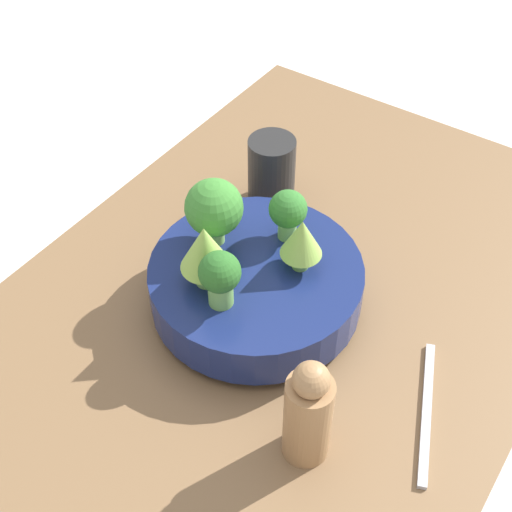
{
  "coord_description": "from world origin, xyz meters",
  "views": [
    {
      "loc": [
        -0.49,
        -0.31,
        0.71
      ],
      "look_at": [
        -0.01,
        0.02,
        0.12
      ],
      "focal_mm": 50.0,
      "sensor_mm": 36.0,
      "label": 1
    }
  ],
  "objects_px": {
    "bowl": "(256,284)",
    "pepper_mill": "(308,413)",
    "fork": "(426,411)",
    "cup": "(272,172)"
  },
  "relations": [
    {
      "from": "pepper_mill",
      "to": "fork",
      "type": "relative_size",
      "value": 0.82
    },
    {
      "from": "pepper_mill",
      "to": "fork",
      "type": "bearing_deg",
      "value": -37.98
    },
    {
      "from": "bowl",
      "to": "pepper_mill",
      "type": "height_order",
      "value": "pepper_mill"
    },
    {
      "from": "cup",
      "to": "fork",
      "type": "bearing_deg",
      "value": -120.64
    },
    {
      "from": "bowl",
      "to": "cup",
      "type": "height_order",
      "value": "cup"
    },
    {
      "from": "bowl",
      "to": "pepper_mill",
      "type": "relative_size",
      "value": 1.8
    },
    {
      "from": "bowl",
      "to": "fork",
      "type": "xyz_separation_m",
      "value": [
        -0.02,
        -0.24,
        -0.04
      ]
    },
    {
      "from": "pepper_mill",
      "to": "bowl",
      "type": "bearing_deg",
      "value": 49.05
    },
    {
      "from": "fork",
      "to": "pepper_mill",
      "type": "bearing_deg",
      "value": 142.02
    },
    {
      "from": "bowl",
      "to": "pepper_mill",
      "type": "bearing_deg",
      "value": -130.95
    }
  ]
}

